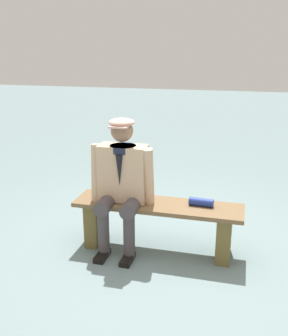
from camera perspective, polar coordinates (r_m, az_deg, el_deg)
The scene contains 4 objects.
ground_plane at distance 4.04m, azimuth 1.95°, elevation -11.67°, with size 30.00×30.00×0.00m, color slate.
bench at distance 3.89m, azimuth 2.00°, elevation -7.49°, with size 1.64×0.41×0.49m.
seated_man at distance 3.77m, azimuth -3.28°, elevation -1.65°, with size 0.64×0.56×1.32m.
rolled_magazine at distance 3.79m, azimuth 8.31°, elevation -4.94°, with size 0.08×0.08×0.23m, color navy.
Camera 1 is at (-0.76, 3.45, 1.96)m, focal length 41.94 mm.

